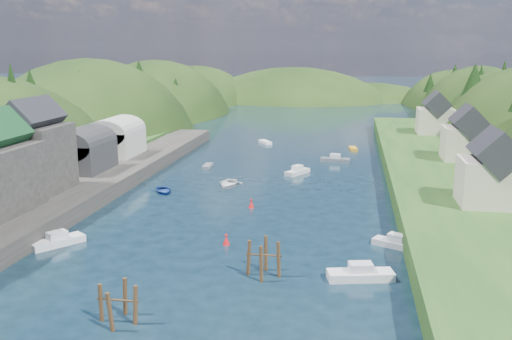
% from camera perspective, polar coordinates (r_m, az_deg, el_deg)
% --- Properties ---
extents(ground, '(600.00, 600.00, 0.00)m').
position_cam_1_polar(ground, '(94.04, 2.25, 0.41)').
color(ground, black).
rests_on(ground, ground).
extents(hillside_left, '(44.00, 245.56, 52.00)m').
position_cam_1_polar(hillside_left, '(132.26, -16.02, -0.16)').
color(hillside_left, black).
rests_on(hillside_left, ground).
extents(far_hills, '(103.00, 68.00, 44.00)m').
position_cam_1_polar(far_hills, '(217.65, 6.79, 4.20)').
color(far_hills, black).
rests_on(far_hills, ground).
extents(hill_trees, '(90.54, 151.30, 11.75)m').
position_cam_1_polar(hill_trees, '(107.43, 4.03, 7.85)').
color(hill_trees, black).
rests_on(hill_trees, ground).
extents(quay_left, '(12.00, 110.00, 2.00)m').
position_cam_1_polar(quay_left, '(73.28, -19.98, -2.93)').
color(quay_left, '#2D2B28').
rests_on(quay_left, ground).
extents(boat_sheds, '(7.00, 21.00, 7.50)m').
position_cam_1_polar(boat_sheds, '(89.83, -15.38, 2.85)').
color(boat_sheds, '#2D2D30').
rests_on(boat_sheds, quay_left).
extents(terrace_right, '(16.00, 120.00, 2.40)m').
position_cam_1_polar(terrace_right, '(84.32, 18.43, -0.76)').
color(terrace_right, '#234719').
rests_on(terrace_right, ground).
extents(right_bank_cottages, '(9.00, 59.24, 8.41)m').
position_cam_1_polar(right_bank_cottages, '(92.07, 19.71, 3.14)').
color(right_bank_cottages, beige).
rests_on(right_bank_cottages, terrace_right).
extents(piling_cluster_near, '(3.09, 2.89, 3.48)m').
position_cam_1_polar(piling_cluster_near, '(42.63, -13.63, -13.20)').
color(piling_cluster_near, '#382314').
rests_on(piling_cluster_near, ground).
extents(piling_cluster_far, '(3.12, 2.92, 3.72)m').
position_cam_1_polar(piling_cluster_far, '(49.25, 0.77, -9.13)').
color(piling_cluster_far, '#382314').
rests_on(piling_cluster_far, ground).
extents(channel_buoy_near, '(0.70, 0.70, 1.10)m').
position_cam_1_polar(channel_buoy_near, '(57.01, -2.99, -6.99)').
color(channel_buoy_near, red).
rests_on(channel_buoy_near, ground).
extents(channel_buoy_far, '(0.70, 0.70, 1.10)m').
position_cam_1_polar(channel_buoy_far, '(69.58, -0.48, -3.41)').
color(channel_buoy_far, red).
rests_on(channel_buoy_far, ground).
extents(moored_boats, '(37.66, 91.26, 2.02)m').
position_cam_1_polar(moored_boats, '(61.83, -4.36, -5.42)').
color(moored_boats, silver).
rests_on(moored_boats, ground).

